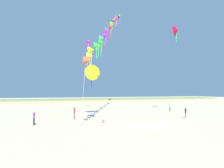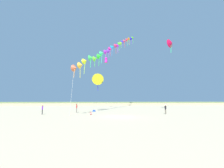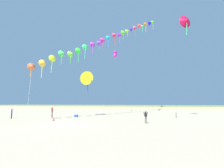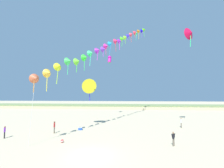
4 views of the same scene
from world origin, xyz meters
name	(u,v)px [view 1 (image 1 of 4)]	position (x,y,z in m)	size (l,w,h in m)	color
ground_plane	(147,125)	(0.00, 0.00, 0.00)	(240.00, 240.00, 0.00)	beige
dune_ridge	(75,101)	(0.00, 49.84, 0.73)	(120.00, 13.29, 1.47)	#BFAE8B
person_near_left	(186,112)	(8.57, 3.43, 0.90)	(0.51, 0.34, 1.56)	#726656
person_near_right	(74,112)	(-7.21, 7.61, 1.01)	(0.24, 0.61, 1.74)	#726656
person_mid_center	(34,117)	(-12.44, 4.54, 0.91)	(0.32, 0.52, 1.58)	black
person_far_left	(170,106)	(12.82, 12.97, 1.01)	(0.24, 0.61, 1.74)	#726656
kite_banner_string	(109,29)	(1.01, 16.12, 16.37)	(17.16, 29.81, 25.76)	#C45C3A
large_kite_low_lead	(92,73)	(-3.30, 13.16, 7.21)	(2.72, 1.07, 4.01)	gold
large_kite_mid_trail	(88,45)	(-0.90, 25.82, 15.26)	(1.20, 1.45, 2.30)	#D119A9
large_kite_high_solo	(176,30)	(15.20, 13.74, 16.93)	(2.44, 1.96, 3.75)	#C50B36
beach_cooler	(92,115)	(-3.97, 9.96, 0.21)	(0.58, 0.41, 0.46)	blue
beach_ball	(103,121)	(-4.23, 3.56, 0.18)	(0.36, 0.36, 0.36)	red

